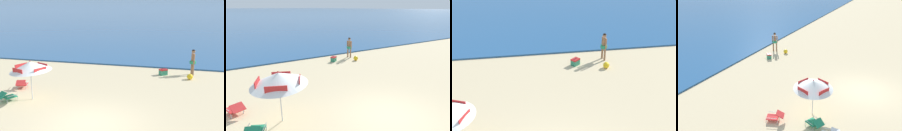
# 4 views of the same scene
# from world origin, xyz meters

# --- Properties ---
(ground_plane) EXTENTS (800.00, 800.00, 0.00)m
(ground_plane) POSITION_xyz_m (0.00, 0.00, 0.00)
(ground_plane) COLOR #D1BA8E
(beach_umbrella_striped_main) EXTENTS (2.82, 2.81, 2.01)m
(beach_umbrella_striped_main) POSITION_xyz_m (-3.70, 1.98, 1.71)
(beach_umbrella_striped_main) COLOR silver
(beach_umbrella_striped_main) RESTS_ON ground
(lounge_chair_under_umbrella) EXTENTS (0.87, 1.03, 0.53)m
(lounge_chair_under_umbrella) POSITION_xyz_m (-4.76, 1.42, 0.27)
(lounge_chair_under_umbrella) COLOR #1E7F56
(lounge_chair_under_umbrella) RESTS_ON ground
(lounge_chair_facing_sea) EXTENTS (0.79, 1.01, 0.52)m
(lounge_chair_facing_sea) POSITION_xyz_m (-5.16, 3.41, 0.27)
(lounge_chair_facing_sea) COLOR red
(lounge_chair_facing_sea) RESTS_ON ground
(person_standing_near_shore) EXTENTS (0.42, 0.49, 1.70)m
(person_standing_near_shore) POSITION_xyz_m (4.11, 8.74, 0.99)
(person_standing_near_shore) COLOR #8C6042
(person_standing_near_shore) RESTS_ON ground
(cooler_box) EXTENTS (0.60, 0.58, 0.43)m
(cooler_box) POSITION_xyz_m (2.27, 8.26, 0.20)
(cooler_box) COLOR #2D7F5B
(cooler_box) RESTS_ON ground
(beach_ball) EXTENTS (0.37, 0.37, 0.37)m
(beach_ball) POSITION_xyz_m (3.96, 7.59, 0.18)
(beach_ball) COLOR yellow
(beach_ball) RESTS_ON ground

